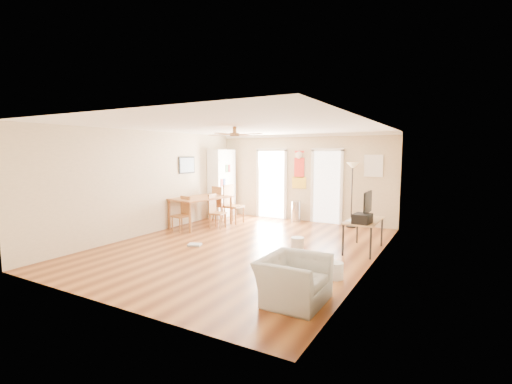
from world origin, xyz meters
The scene contains 30 objects.
floor centered at (0.00, 0.00, 0.00)m, with size 7.00×7.00×0.00m, color brown.
ceiling centered at (0.00, 0.00, 2.60)m, with size 5.50×7.00×0.00m, color silver, non-canonical shape.
wall_back centered at (0.00, 3.50, 1.30)m, with size 5.50×0.04×2.60m, color beige, non-canonical shape.
wall_front centered at (0.00, -3.50, 1.30)m, with size 5.50×0.04×2.60m, color beige, non-canonical shape.
wall_left centered at (-2.75, 0.00, 1.30)m, with size 0.04×7.00×2.60m, color beige, non-canonical shape.
wall_right centered at (2.75, 0.00, 1.30)m, with size 0.04×7.00×2.60m, color beige, non-canonical shape.
crown_molding centered at (0.00, 0.00, 2.56)m, with size 5.50×7.00×0.08m, color white, non-canonical shape.
kitchen_doorway centered at (-1.05, 3.48, 1.05)m, with size 0.90×0.10×2.10m, color white, non-canonical shape.
bathroom_doorway centered at (0.75, 3.48, 1.05)m, with size 0.80×0.10×2.10m, color white, non-canonical shape.
wall_decal centered at (-0.13, 3.48, 1.55)m, with size 0.46×0.03×1.10m, color red.
ac_grille centered at (2.05, 3.47, 1.70)m, with size 0.50×0.04×0.60m, color white.
framed_poster centered at (-2.73, 1.40, 1.70)m, with size 0.04×0.66×0.48m, color black.
ceiling_fan centered at (0.00, -0.30, 2.43)m, with size 1.24×1.24×0.20m, color #593819, non-canonical shape.
bookshelf centered at (-2.52, 2.83, 1.07)m, with size 0.43×0.97×2.15m, color white, non-canonical shape.
dining_table centered at (-2.15, 1.29, 0.41)m, with size 0.98×1.64×0.82m, color brown, non-canonical shape.
dining_chair_right_a centered at (-1.60, 2.13, 0.55)m, with size 0.45×0.45×1.10m, color #9D6A32, non-canonical shape.
dining_chair_right_b centered at (-1.60, 1.31, 0.46)m, with size 0.38×0.38×0.92m, color #9E5D33, non-canonical shape.
dining_chair_near centered at (-2.23, 0.53, 0.45)m, with size 0.37×0.37×0.90m, color #A16534, non-canonical shape.
dining_chair_far centered at (-2.16, 2.32, 0.52)m, with size 0.42×0.42×1.03m, color #A67835, non-canonical shape.
trash_can centered at (-0.10, 3.23, 0.31)m, with size 0.28×0.28×0.61m, color silver.
torchiere_lamp centered at (1.55, 3.20, 0.90)m, with size 0.34×0.34×1.79m, color black, non-canonical shape.
computer_desk centered at (2.39, 0.96, 0.33)m, with size 0.62×1.24×0.66m, color tan, non-canonical shape.
imac centered at (2.47, 0.90, 0.96)m, with size 0.09×0.65×0.60m, color black, non-canonical shape.
keyboard centered at (2.20, 0.74, 0.67)m, with size 0.12×0.38×0.01m, color white.
printer centered at (2.45, 0.54, 0.76)m, with size 0.32×0.37×0.19m, color black.
orange_bottle centered at (2.30, 1.54, 0.79)m, with size 0.08×0.08×0.24m, color orange.
wastebasket_a centered at (1.23, 0.16, 0.16)m, with size 0.27×0.27×0.31m, color silver.
wastebasket_b centered at (2.40, -1.00, 0.14)m, with size 0.24×0.24×0.28m, color silver.
floor_cloth centered at (-0.97, -0.47, 0.02)m, with size 0.28×0.22×0.04m, color #999994.
armchair centered at (2.15, -2.16, 0.31)m, with size 0.96×0.84×0.63m, color #ACADA7.
Camera 1 is at (4.05, -6.60, 2.07)m, focal length 25.20 mm.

